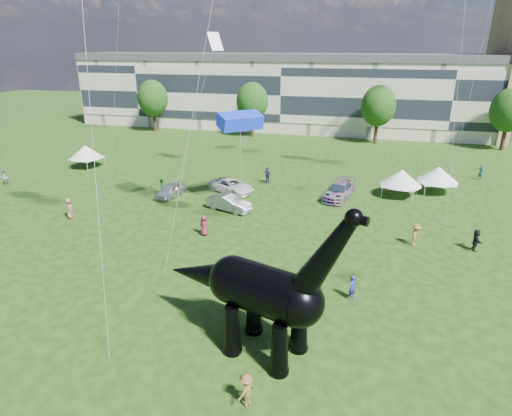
# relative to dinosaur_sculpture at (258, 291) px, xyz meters

# --- Properties ---
(ground) EXTENTS (220.00, 220.00, 0.00)m
(ground) POSITION_rel_dinosaur_sculpture_xyz_m (-2.66, -1.35, -3.35)
(ground) COLOR #16330C
(ground) RESTS_ON ground
(terrace_row) EXTENTS (78.00, 11.00, 12.00)m
(terrace_row) POSITION_rel_dinosaur_sculpture_xyz_m (-10.66, 60.65, 2.65)
(terrace_row) COLOR beige
(terrace_row) RESTS_ON ground
(tree_far_left) EXTENTS (5.20, 5.20, 9.44)m
(tree_far_left) POSITION_rel_dinosaur_sculpture_xyz_m (-32.66, 51.65, 2.94)
(tree_far_left) COLOR #382314
(tree_far_left) RESTS_ON ground
(tree_mid_left) EXTENTS (5.20, 5.20, 9.44)m
(tree_mid_left) POSITION_rel_dinosaur_sculpture_xyz_m (-14.66, 51.65, 2.94)
(tree_mid_left) COLOR #382314
(tree_mid_left) RESTS_ON ground
(tree_mid_right) EXTENTS (5.20, 5.20, 9.44)m
(tree_mid_right) POSITION_rel_dinosaur_sculpture_xyz_m (5.34, 51.65, 2.94)
(tree_mid_right) COLOR #382314
(tree_mid_right) RESTS_ON ground
(tree_far_right) EXTENTS (5.20, 5.20, 9.44)m
(tree_far_right) POSITION_rel_dinosaur_sculpture_xyz_m (23.34, 51.65, 2.94)
(tree_far_right) COLOR #382314
(tree_far_right) RESTS_ON ground
(dinosaur_sculpture) EXTENTS (10.76, 4.85, 8.87)m
(dinosaur_sculpture) POSITION_rel_dinosaur_sculpture_xyz_m (0.00, 0.00, 0.00)
(dinosaur_sculpture) COLOR black
(dinosaur_sculpture) RESTS_ON ground
(car_silver) EXTENTS (2.26, 4.22, 1.37)m
(car_silver) POSITION_rel_dinosaur_sculpture_xyz_m (-14.53, 20.15, -2.67)
(car_silver) COLOR silver
(car_silver) RESTS_ON ground
(car_grey) EXTENTS (4.64, 2.77, 1.44)m
(car_grey) POSITION_rel_dinosaur_sculpture_xyz_m (-7.55, 18.04, -2.63)
(car_grey) COLOR gray
(car_grey) RESTS_ON ground
(car_white) EXTENTS (5.61, 4.32, 1.42)m
(car_white) POSITION_rel_dinosaur_sculpture_xyz_m (-8.97, 23.07, -2.64)
(car_white) COLOR white
(car_white) RESTS_ON ground
(car_dark) EXTENTS (3.30, 5.79, 1.58)m
(car_dark) POSITION_rel_dinosaur_sculpture_xyz_m (2.02, 24.13, -2.56)
(car_dark) COLOR #595960
(car_dark) RESTS_ON ground
(gazebo_near) EXTENTS (4.86, 4.86, 2.82)m
(gazebo_near) POSITION_rel_dinosaur_sculpture_xyz_m (7.99, 26.35, -1.37)
(gazebo_near) COLOR white
(gazebo_near) RESTS_ON ground
(gazebo_far) EXTENTS (4.52, 4.52, 2.81)m
(gazebo_far) POSITION_rel_dinosaur_sculpture_xyz_m (11.70, 28.55, -1.38)
(gazebo_far) COLOR white
(gazebo_far) RESTS_ON ground
(gazebo_left) EXTENTS (4.59, 4.59, 2.80)m
(gazebo_left) POSITION_rel_dinosaur_sculpture_xyz_m (-29.63, 27.71, -1.39)
(gazebo_left) COLOR silver
(gazebo_left) RESTS_ON ground
(visitors) EXTENTS (51.83, 39.45, 1.88)m
(visitors) POSITION_rel_dinosaur_sculpture_xyz_m (-5.19, 15.48, -2.47)
(visitors) COLOR #9E6C2B
(visitors) RESTS_ON ground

